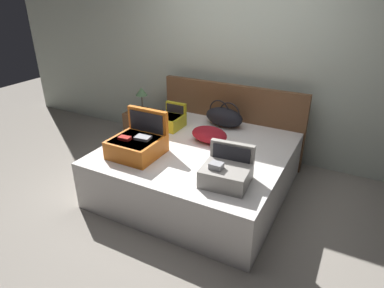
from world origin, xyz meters
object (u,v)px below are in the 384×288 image
Objects in this scene: bed at (198,168)px; nightstand at (144,129)px; hard_case_small at (171,120)px; table_lamp at (141,93)px; pillow_near_headboard at (209,135)px; hard_case_large at (138,143)px; hard_case_medium at (226,172)px; duffel_bag at (224,117)px.

nightstand is (-1.24, 0.69, -0.01)m from bed.
hard_case_small is 0.85m from nightstand.
pillow_near_headboard is at bearing -20.98° from table_lamp.
hard_case_large reaches higher than hard_case_medium.
hard_case_large is 0.95× the size of nightstand.
hard_case_medium reaches higher than bed.
duffel_bag is 1.26m from table_lamp.
hard_case_large is at bearing -56.20° from nightstand.
nightstand is 1.45× the size of table_lamp.
pillow_near_headboard is 1.39m from table_lamp.
nightstand is at bearing 159.02° from pillow_near_headboard.
hard_case_medium is at bearing -43.27° from bed.
hard_case_large is at bearing 171.08° from hard_case_medium.
hard_case_medium is at bearing -66.04° from duffel_bag.
table_lamp is (-1.80, 1.21, 0.15)m from hard_case_medium.
table_lamp is at bearing 0.00° from nightstand.
hard_case_medium is 1.34× the size of hard_case_small.
hard_case_small is at bearing -147.11° from duffel_bag.
hard_case_large is 1.04m from hard_case_medium.
duffel_bag is 1.30× the size of pillow_near_headboard.
table_lamp reaches higher than nightstand.
hard_case_large is 1.12× the size of hard_case_medium.
nightstand is 0.54m from table_lamp.
hard_case_small reaches higher than bed.
hard_case_large is 0.80m from hard_case_small.
table_lamp is at bearing 151.16° from bed.
hard_case_large is 0.90× the size of duffel_bag.
hard_case_large is 1.37m from table_lamp.
hard_case_medium is 1.24× the size of table_lamp.
duffel_bag is at bearing 109.19° from hard_case_medium.
table_lamp reaches higher than duffel_bag.
table_lamp reaches higher than pillow_near_headboard.
hard_case_small is at bearing 148.35° from bed.
hard_case_medium is 2.20m from nightstand.
hard_case_medium is 1.42m from hard_case_small.
pillow_near_headboard is (0.04, -0.52, -0.03)m from duffel_bag.
bed is 3.50× the size of duffel_bag.
hard_case_medium is at bearing -38.04° from hard_case_small.
table_lamp is at bearing -178.65° from duffel_bag.
nightstand is at bearing -178.65° from duffel_bag.
bed is at bearing 42.47° from hard_case_large.
nightstand is at bearing 153.44° from hard_case_small.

